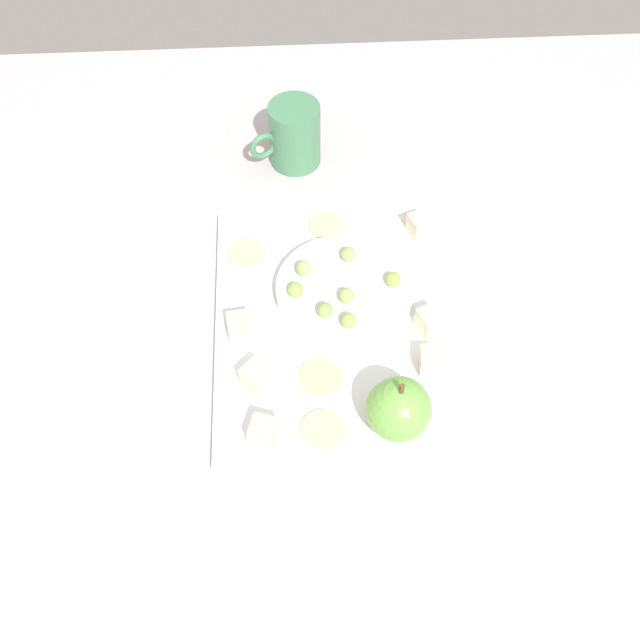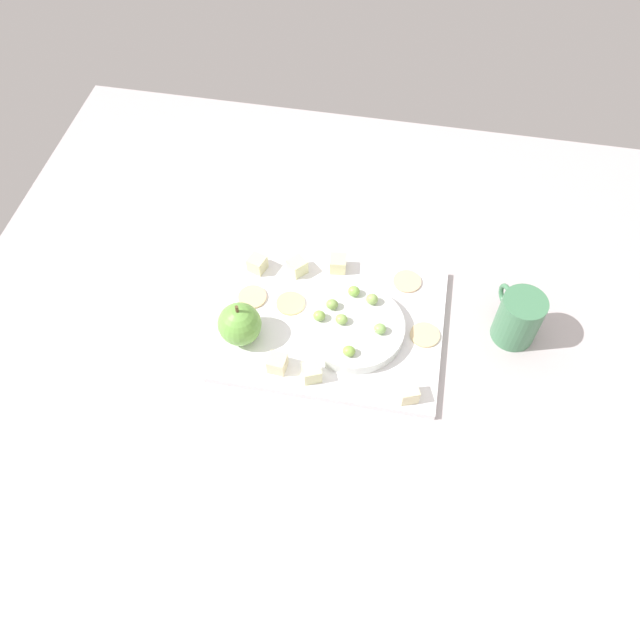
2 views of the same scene
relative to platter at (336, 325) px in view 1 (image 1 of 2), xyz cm
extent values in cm
cube|color=#B5ACAE|center=(3.69, 1.25, -3.02)|extent=(117.60, 109.75, 4.81)
cube|color=white|center=(0.00, 0.00, 0.00)|extent=(35.38, 27.74, 1.23)
cylinder|color=silver|center=(-3.64, 1.21, 1.64)|extent=(16.08, 16.08, 2.05)
sphere|color=#6CAD47|center=(13.72, 5.40, 4.02)|extent=(6.81, 6.81, 6.81)
cylinder|color=brown|center=(13.72, 5.40, 8.03)|extent=(0.50, 0.50, 1.20)
cube|color=beige|center=(14.48, -8.47, 1.96)|extent=(3.41, 3.41, 2.69)
cube|color=beige|center=(-13.31, 11.42, 1.96)|extent=(3.48, 3.48, 2.69)
cube|color=beige|center=(7.67, -9.15, 1.96)|extent=(3.80, 3.80, 2.69)
cube|color=beige|center=(0.98, -10.94, 1.96)|extent=(2.97, 2.97, 2.69)
cube|color=beige|center=(6.83, 10.04, 1.96)|extent=(2.91, 2.91, 2.69)
cube|color=beige|center=(1.39, 10.63, 1.96)|extent=(3.53, 3.53, 2.69)
cylinder|color=beige|center=(13.91, -2.30, 0.81)|extent=(4.73, 4.73, 0.40)
cylinder|color=#DAB48D|center=(-10.99, -10.22, 0.81)|extent=(4.73, 4.73, 0.40)
cylinder|color=#E3C584|center=(7.40, -2.16, 0.81)|extent=(4.73, 4.73, 0.40)
cylinder|color=beige|center=(-14.89, 0.01, 0.81)|extent=(4.73, 4.73, 0.40)
ellipsoid|color=#8FBB54|center=(1.97, 1.11, 3.49)|extent=(1.94, 1.74, 1.66)
ellipsoid|color=#8BC350|center=(-2.66, -4.49, 3.53)|extent=(1.94, 1.74, 1.73)
ellipsoid|color=#8ABB4C|center=(-3.65, 6.81, 3.45)|extent=(1.94, 1.74, 1.58)
ellipsoid|color=#87AC56|center=(0.36, -1.32, 3.48)|extent=(1.94, 1.74, 1.64)
ellipsoid|color=#8CC061|center=(-7.75, 1.93, 3.47)|extent=(1.94, 1.74, 1.61)
ellipsoid|color=#97BE62|center=(-5.77, -3.44, 3.57)|extent=(1.94, 1.74, 1.82)
ellipsoid|color=#92BD5C|center=(-1.59, 1.00, 3.46)|extent=(1.94, 1.74, 1.59)
cylinder|color=#447D55|center=(-28.76, -3.63, 3.87)|extent=(6.89, 6.89, 8.97)
torus|color=#447D55|center=(-26.74, -7.81, 3.87)|extent=(2.46, 3.95, 4.00)
camera|label=1|loc=(52.80, -4.78, 73.74)|focal=44.05mm
camera|label=2|loc=(-8.49, 56.99, 84.72)|focal=35.44mm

